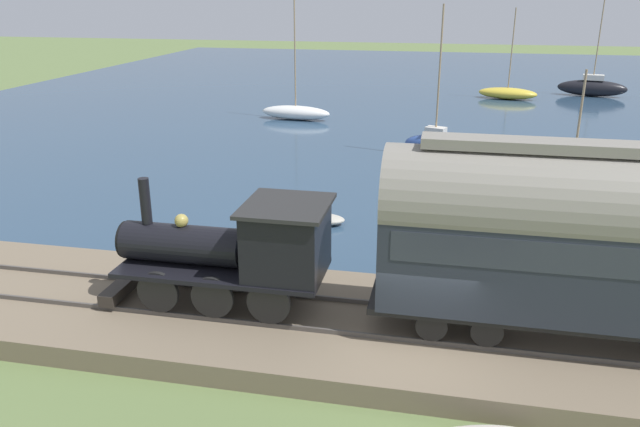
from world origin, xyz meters
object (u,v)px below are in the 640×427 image
(sailboat_black, at_px, (592,87))
(rowboat_near_shore, at_px, (318,219))
(rowboat_far_out, at_px, (478,202))
(sailboat_blue, at_px, (435,144))
(steam_locomotive, at_px, (243,246))
(passenger_coach, at_px, (599,236))
(rowboat_mid_harbor, at_px, (515,237))
(sailboat_yellow, at_px, (508,93))
(sailboat_white, at_px, (296,112))
(sailboat_brown, at_px, (571,180))

(sailboat_black, height_order, rowboat_near_shore, sailboat_black)
(rowboat_far_out, bearing_deg, sailboat_blue, -6.89)
(rowboat_near_shore, bearing_deg, sailboat_black, -26.42)
(steam_locomotive, distance_m, passenger_coach, 8.58)
(sailboat_black, bearing_deg, rowboat_near_shore, 166.07)
(passenger_coach, distance_m, rowboat_mid_harbor, 8.26)
(steam_locomotive, height_order, sailboat_black, sailboat_black)
(sailboat_yellow, height_order, sailboat_black, sailboat_black)
(steam_locomotive, xyz_separation_m, sailboat_yellow, (40.64, -9.70, -1.86))
(passenger_coach, bearing_deg, sailboat_yellow, -1.66)
(passenger_coach, distance_m, rowboat_near_shore, 12.01)
(sailboat_white, relative_size, rowboat_near_shore, 4.05)
(passenger_coach, relative_size, rowboat_far_out, 4.40)
(steam_locomotive, distance_m, sailboat_blue, 20.18)
(passenger_coach, height_order, rowboat_far_out, passenger_coach)
(steam_locomotive, xyz_separation_m, sailboat_white, (28.35, 5.62, -1.82))
(passenger_coach, bearing_deg, rowboat_near_shore, 45.43)
(rowboat_near_shore, bearing_deg, sailboat_blue, -20.89)
(steam_locomotive, relative_size, sailboat_white, 0.70)
(sailboat_yellow, distance_m, sailboat_black, 7.83)
(sailboat_yellow, bearing_deg, sailboat_black, -54.98)
(sailboat_blue, height_order, rowboat_mid_harbor, sailboat_blue)
(steam_locomotive, bearing_deg, rowboat_far_out, -29.58)
(rowboat_near_shore, bearing_deg, sailboat_yellow, -17.50)
(sailboat_brown, bearing_deg, rowboat_mid_harbor, 169.36)
(sailboat_brown, distance_m, sailboat_yellow, 27.05)
(sailboat_blue, distance_m, sailboat_white, 13.25)
(sailboat_yellow, xyz_separation_m, rowboat_far_out, (-29.27, 3.25, -0.25))
(sailboat_black, xyz_separation_m, rowboat_far_out, (-32.30, 10.46, -0.52))
(steam_locomotive, xyz_separation_m, sailboat_black, (43.67, -16.91, -1.59))
(sailboat_yellow, distance_m, rowboat_near_shore, 33.84)
(passenger_coach, relative_size, sailboat_blue, 1.29)
(steam_locomotive, height_order, rowboat_far_out, steam_locomotive)
(sailboat_black, distance_m, rowboat_near_shore, 39.24)
(rowboat_near_shore, relative_size, rowboat_far_out, 0.91)
(passenger_coach, height_order, sailboat_yellow, sailboat_yellow)
(steam_locomotive, bearing_deg, sailboat_black, -21.18)
(rowboat_mid_harbor, height_order, rowboat_far_out, rowboat_mid_harbor)
(sailboat_brown, distance_m, rowboat_mid_harbor, 6.63)
(passenger_coach, relative_size, sailboat_white, 1.20)
(rowboat_mid_harbor, bearing_deg, rowboat_far_out, 67.45)
(sailboat_yellow, distance_m, rowboat_far_out, 29.45)
(sailboat_black, bearing_deg, sailboat_white, 135.38)
(steam_locomotive, distance_m, rowboat_mid_harbor, 10.99)
(sailboat_brown, distance_m, rowboat_far_out, 4.58)
(steam_locomotive, relative_size, rowboat_mid_harbor, 2.66)
(sailboat_white, distance_m, rowboat_near_shore, 21.06)
(sailboat_brown, relative_size, sailboat_white, 0.65)
(sailboat_white, relative_size, rowboat_mid_harbor, 3.80)
(passenger_coach, distance_m, rowboat_far_out, 11.96)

